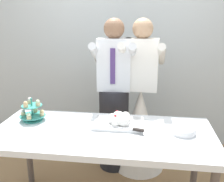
{
  "coord_description": "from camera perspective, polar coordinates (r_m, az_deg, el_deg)",
  "views": [
    {
      "loc": [
        0.33,
        -1.9,
        1.68
      ],
      "look_at": [
        0.06,
        0.15,
        1.07
      ],
      "focal_mm": 41.52,
      "sensor_mm": 36.0,
      "label": 1
    }
  ],
  "objects": [
    {
      "name": "person_groom",
      "position": [
        2.81,
        0.51,
        -3.06
      ],
      "size": [
        0.48,
        0.51,
        1.66
      ],
      "color": "#232328",
      "rests_on": "ground_plane"
    },
    {
      "name": "main_cake_tray",
      "position": [
        2.23,
        1.6,
        -6.5
      ],
      "size": [
        0.43,
        0.33,
        0.12
      ],
      "color": "silver",
      "rests_on": "dessert_table"
    },
    {
      "name": "plate_stack",
      "position": [
        2.16,
        15.39,
        -8.28
      ],
      "size": [
        0.2,
        0.2,
        0.05
      ],
      "color": "white",
      "rests_on": "dessert_table"
    },
    {
      "name": "cupcake_stand",
      "position": [
        2.42,
        -17.15,
        -4.45
      ],
      "size": [
        0.23,
        0.23,
        0.21
      ],
      "color": "teal",
      "rests_on": "dessert_table"
    },
    {
      "name": "rear_wall",
      "position": [
        3.41,
        2.08,
        12.43
      ],
      "size": [
        5.2,
        0.1,
        2.9
      ],
      "primitive_type": "cube",
      "color": "silver",
      "rests_on": "ground_plane"
    },
    {
      "name": "dessert_table",
      "position": [
        2.16,
        -2.08,
        -10.62
      ],
      "size": [
        1.8,
        0.8,
        0.78
      ],
      "color": "silver",
      "rests_on": "ground_plane"
    },
    {
      "name": "person_bride",
      "position": [
        2.89,
        6.17,
        -6.13
      ],
      "size": [
        0.56,
        0.56,
        1.66
      ],
      "color": "white",
      "rests_on": "ground_plane"
    }
  ]
}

